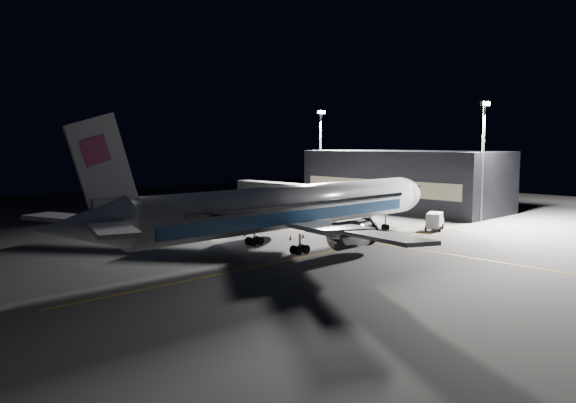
{
  "coord_description": "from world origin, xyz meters",
  "views": [
    {
      "loc": [
        -51.38,
        -52.19,
        13.66
      ],
      "look_at": [
        -0.69,
        0.2,
        6.0
      ],
      "focal_mm": 35.0,
      "sensor_mm": 36.0,
      "label": 1
    }
  ],
  "objects_px": {
    "airliner": "(287,208)",
    "safety_cone_b": "(303,235)",
    "baggage_tug": "(198,231)",
    "safety_cone_a": "(291,237)",
    "floodlight_mast_north": "(320,149)",
    "jet_bridge": "(309,193)",
    "service_truck": "(435,220)",
    "safety_cone_c": "(245,234)",
    "floodlight_mast_south": "(483,150)"
  },
  "relations": [
    {
      "from": "airliner",
      "to": "safety_cone_b",
      "type": "height_order",
      "value": "airliner"
    },
    {
      "from": "baggage_tug",
      "to": "safety_cone_a",
      "type": "bearing_deg",
      "value": -62.26
    },
    {
      "from": "safety_cone_a",
      "to": "floodlight_mast_north",
      "type": "bearing_deg",
      "value": 37.46
    },
    {
      "from": "floodlight_mast_north",
      "to": "baggage_tug",
      "type": "height_order",
      "value": "floodlight_mast_north"
    },
    {
      "from": "jet_bridge",
      "to": "safety_cone_a",
      "type": "relative_size",
      "value": 57.15
    },
    {
      "from": "service_truck",
      "to": "safety_cone_c",
      "type": "bearing_deg",
      "value": 124.61
    },
    {
      "from": "floodlight_mast_south",
      "to": "service_truck",
      "type": "distance_m",
      "value": 17.63
    },
    {
      "from": "airliner",
      "to": "safety_cone_b",
      "type": "relative_size",
      "value": 95.02
    },
    {
      "from": "floodlight_mast_north",
      "to": "service_truck",
      "type": "height_order",
      "value": "floodlight_mast_north"
    },
    {
      "from": "safety_cone_c",
      "to": "floodlight_mast_south",
      "type": "bearing_deg",
      "value": -23.28
    },
    {
      "from": "floodlight_mast_north",
      "to": "service_truck",
      "type": "xyz_separation_m",
      "value": [
        -13.83,
        -37.36,
        -10.92
      ]
    },
    {
      "from": "jet_bridge",
      "to": "floodlight_mast_south",
      "type": "relative_size",
      "value": 1.66
    },
    {
      "from": "jet_bridge",
      "to": "service_truck",
      "type": "bearing_deg",
      "value": -79.91
    },
    {
      "from": "floodlight_mast_south",
      "to": "safety_cone_b",
      "type": "height_order",
      "value": "floodlight_mast_south"
    },
    {
      "from": "airliner",
      "to": "floodlight_mast_south",
      "type": "bearing_deg",
      "value": -8.33
    },
    {
      "from": "jet_bridge",
      "to": "safety_cone_c",
      "type": "bearing_deg",
      "value": -161.18
    },
    {
      "from": "baggage_tug",
      "to": "safety_cone_a",
      "type": "relative_size",
      "value": 5.09
    },
    {
      "from": "baggage_tug",
      "to": "floodlight_mast_south",
      "type": "bearing_deg",
      "value": -34.17
    },
    {
      "from": "safety_cone_a",
      "to": "baggage_tug",
      "type": "bearing_deg",
      "value": 126.86
    },
    {
      "from": "jet_bridge",
      "to": "floodlight_mast_north",
      "type": "xyz_separation_m",
      "value": [
        18.0,
        13.93,
        7.79
      ]
    },
    {
      "from": "safety_cone_a",
      "to": "safety_cone_b",
      "type": "relative_size",
      "value": 0.93
    },
    {
      "from": "safety_cone_b",
      "to": "floodlight_mast_south",
      "type": "bearing_deg",
      "value": -16.41
    },
    {
      "from": "baggage_tug",
      "to": "service_truck",
      "type": "bearing_deg",
      "value": -42.39
    },
    {
      "from": "airliner",
      "to": "baggage_tug",
      "type": "height_order",
      "value": "airliner"
    },
    {
      "from": "floodlight_mast_north",
      "to": "safety_cone_a",
      "type": "height_order",
      "value": "floodlight_mast_north"
    },
    {
      "from": "floodlight_mast_north",
      "to": "safety_cone_a",
      "type": "distance_m",
      "value": 47.57
    },
    {
      "from": "floodlight_mast_north",
      "to": "airliner",
      "type": "bearing_deg",
      "value": -142.09
    },
    {
      "from": "floodlight_mast_north",
      "to": "safety_cone_c",
      "type": "bearing_deg",
      "value": -151.64
    },
    {
      "from": "airliner",
      "to": "safety_cone_c",
      "type": "height_order",
      "value": "airliner"
    },
    {
      "from": "baggage_tug",
      "to": "safety_cone_b",
      "type": "relative_size",
      "value": 4.73
    },
    {
      "from": "airliner",
      "to": "safety_cone_b",
      "type": "distance_m",
      "value": 9.46
    },
    {
      "from": "service_truck",
      "to": "safety_cone_a",
      "type": "xyz_separation_m",
      "value": [
        -22.69,
        9.38,
        -1.15
      ]
    },
    {
      "from": "floodlight_mast_north",
      "to": "baggage_tug",
      "type": "relative_size",
      "value": 6.76
    },
    {
      "from": "floodlight_mast_north",
      "to": "service_truck",
      "type": "distance_m",
      "value": 41.31
    },
    {
      "from": "safety_cone_c",
      "to": "safety_cone_b",
      "type": "bearing_deg",
      "value": -52.89
    },
    {
      "from": "jet_bridge",
      "to": "baggage_tug",
      "type": "height_order",
      "value": "jet_bridge"
    },
    {
      "from": "baggage_tug",
      "to": "safety_cone_a",
      "type": "distance_m",
      "value": 13.58
    },
    {
      "from": "floodlight_mast_north",
      "to": "service_truck",
      "type": "relative_size",
      "value": 3.64
    },
    {
      "from": "jet_bridge",
      "to": "service_truck",
      "type": "height_order",
      "value": "jet_bridge"
    },
    {
      "from": "airliner",
      "to": "jet_bridge",
      "type": "relative_size",
      "value": 1.79
    },
    {
      "from": "safety_cone_c",
      "to": "baggage_tug",
      "type": "bearing_deg",
      "value": 143.79
    },
    {
      "from": "airliner",
      "to": "service_truck",
      "type": "height_order",
      "value": "airliner"
    },
    {
      "from": "baggage_tug",
      "to": "airliner",
      "type": "bearing_deg",
      "value": -85.56
    },
    {
      "from": "floodlight_mast_south",
      "to": "service_truck",
      "type": "xyz_separation_m",
      "value": [
        -13.83,
        0.64,
        -10.92
      ]
    },
    {
      "from": "baggage_tug",
      "to": "safety_cone_c",
      "type": "distance_m",
      "value": 6.83
    },
    {
      "from": "service_truck",
      "to": "safety_cone_a",
      "type": "distance_m",
      "value": 24.58
    },
    {
      "from": "safety_cone_c",
      "to": "floodlight_mast_north",
      "type": "bearing_deg",
      "value": 28.36
    },
    {
      "from": "jet_bridge",
      "to": "floodlight_mast_north",
      "type": "relative_size",
      "value": 1.66
    },
    {
      "from": "airliner",
      "to": "floodlight_mast_south",
      "type": "distance_m",
      "value": 42.13
    },
    {
      "from": "airliner",
      "to": "floodlight_mast_north",
      "type": "height_order",
      "value": "floodlight_mast_north"
    }
  ]
}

